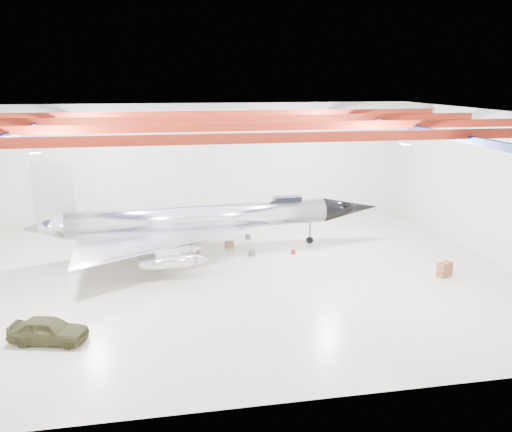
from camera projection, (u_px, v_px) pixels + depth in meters
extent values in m
plane|color=beige|center=(223.00, 273.00, 35.00)|extent=(40.00, 40.00, 0.00)
plane|color=silver|center=(205.00, 162.00, 47.79)|extent=(40.00, 0.00, 40.00)
plane|color=silver|center=(490.00, 186.00, 36.88)|extent=(0.00, 30.00, 30.00)
plane|color=#0A0F38|center=(220.00, 113.00, 32.09)|extent=(40.00, 40.00, 0.00)
cube|color=maroon|center=(239.00, 138.00, 23.70)|extent=(39.50, 0.25, 0.50)
cube|color=maroon|center=(225.00, 127.00, 29.40)|extent=(39.50, 0.25, 0.50)
cube|color=maroon|center=(215.00, 119.00, 35.10)|extent=(39.50, 0.25, 0.50)
cube|color=maroon|center=(208.00, 114.00, 40.80)|extent=(39.50, 0.25, 0.50)
cube|color=#0B1644|center=(24.00, 131.00, 30.33)|extent=(0.25, 29.50, 0.40)
cube|color=#0B1644|center=(393.00, 125.00, 34.33)|extent=(0.25, 29.50, 0.40)
cube|color=silver|center=(35.00, 150.00, 25.07)|extent=(0.55, 0.55, 0.25)
cube|color=silver|center=(406.00, 141.00, 28.40)|extent=(0.55, 0.55, 0.25)
cube|color=silver|center=(75.00, 128.00, 36.47)|extent=(0.55, 0.55, 0.25)
cube|color=silver|center=(337.00, 124.00, 39.80)|extent=(0.55, 0.55, 0.25)
cylinder|color=silver|center=(201.00, 218.00, 38.53)|extent=(20.00, 3.36, 1.99)
cone|color=black|center=(350.00, 208.00, 41.42)|extent=(5.10, 2.33, 1.99)
cone|color=silver|center=(43.00, 228.00, 35.88)|extent=(3.12, 2.19, 1.99)
cube|color=silver|center=(54.00, 192.00, 35.43)|extent=(2.79, 0.31, 4.48)
cube|color=black|center=(287.00, 200.00, 39.87)|extent=(2.24, 0.95, 0.50)
cylinder|color=silver|center=(168.00, 262.00, 33.08)|extent=(3.84, 1.15, 0.90)
cylinder|color=silver|center=(166.00, 250.00, 35.41)|extent=(3.84, 1.15, 0.90)
cylinder|color=silver|center=(161.00, 227.00, 41.01)|extent=(3.84, 1.15, 0.90)
cylinder|color=silver|center=(159.00, 219.00, 43.34)|extent=(3.84, 1.15, 0.90)
cylinder|color=#59595B|center=(310.00, 233.00, 41.11)|extent=(0.18, 0.18, 1.79)
cylinder|color=black|center=(310.00, 240.00, 41.27)|extent=(0.57, 0.26, 0.56)
cylinder|color=#59595B|center=(151.00, 256.00, 35.78)|extent=(0.18, 0.18, 1.79)
cylinder|color=black|center=(152.00, 264.00, 35.94)|extent=(0.57, 0.26, 0.56)
cylinder|color=#59595B|center=(149.00, 235.00, 40.44)|extent=(0.18, 0.18, 1.79)
cylinder|color=black|center=(149.00, 243.00, 40.60)|extent=(0.57, 0.26, 0.56)
imported|color=#38391C|center=(48.00, 330.00, 25.61)|extent=(4.27, 2.54, 1.36)
cube|color=brown|center=(445.00, 270.00, 34.24)|extent=(1.23, 0.96, 1.01)
cube|color=olive|center=(177.00, 252.00, 38.65)|extent=(0.56, 0.51, 0.32)
cube|color=#A11014|center=(194.00, 239.00, 41.93)|extent=(0.40, 0.32, 0.27)
cylinder|color=#59595B|center=(252.00, 253.00, 38.41)|extent=(0.66, 0.66, 0.47)
cube|color=olive|center=(229.00, 245.00, 40.25)|extent=(0.69, 0.56, 0.48)
cube|color=#59595B|center=(157.00, 238.00, 42.23)|extent=(0.39, 0.34, 0.24)
cylinder|color=#A11014|center=(293.00, 252.00, 38.78)|extent=(0.42, 0.42, 0.32)
cube|color=olive|center=(195.00, 252.00, 38.71)|extent=(0.68, 0.59, 0.41)
cylinder|color=#59595B|center=(248.00, 237.00, 42.40)|extent=(0.57, 0.57, 0.41)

